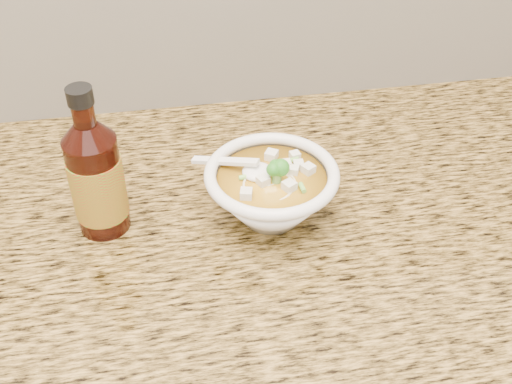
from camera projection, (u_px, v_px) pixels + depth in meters
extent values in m
cube|color=olive|center=(119.00, 254.00, 0.82)|extent=(4.00, 0.68, 0.04)
cylinder|color=white|center=(271.00, 214.00, 0.84)|extent=(0.07, 0.07, 0.01)
torus|color=white|center=(272.00, 174.00, 0.80)|extent=(0.17, 0.17, 0.02)
torus|color=beige|center=(264.00, 178.00, 0.80)|extent=(0.10, 0.10, 0.00)
torus|color=beige|center=(261.00, 178.00, 0.80)|extent=(0.06, 0.06, 0.00)
torus|color=beige|center=(278.00, 186.00, 0.79)|extent=(0.12, 0.12, 0.00)
torus|color=beige|center=(283.00, 187.00, 0.79)|extent=(0.08, 0.08, 0.00)
torus|color=beige|center=(267.00, 181.00, 0.80)|extent=(0.07, 0.07, 0.00)
torus|color=beige|center=(262.00, 187.00, 0.80)|extent=(0.06, 0.06, 0.00)
cube|color=silver|center=(265.00, 196.00, 0.77)|extent=(0.02, 0.02, 0.01)
cube|color=silver|center=(241.00, 186.00, 0.78)|extent=(0.02, 0.02, 0.01)
cube|color=silver|center=(278.00, 154.00, 0.83)|extent=(0.01, 0.01, 0.01)
cube|color=silver|center=(284.00, 175.00, 0.80)|extent=(0.02, 0.02, 0.01)
cube|color=silver|center=(298.00, 163.00, 0.82)|extent=(0.02, 0.02, 0.01)
cube|color=silver|center=(262.00, 170.00, 0.81)|extent=(0.02, 0.02, 0.01)
cube|color=silver|center=(312.00, 178.00, 0.79)|extent=(0.02, 0.02, 0.01)
cube|color=silver|center=(275.00, 162.00, 0.82)|extent=(0.02, 0.02, 0.01)
cube|color=silver|center=(300.00, 191.00, 0.77)|extent=(0.02, 0.02, 0.01)
cube|color=silver|center=(284.00, 163.00, 0.82)|extent=(0.02, 0.02, 0.01)
ellipsoid|color=#196014|center=(277.00, 171.00, 0.78)|extent=(0.03, 0.03, 0.03)
cylinder|color=#7BC64C|center=(303.00, 166.00, 0.81)|extent=(0.01, 0.02, 0.01)
cylinder|color=#7BC64C|center=(231.00, 185.00, 0.78)|extent=(0.01, 0.02, 0.01)
cylinder|color=#7BC64C|center=(272.00, 195.00, 0.77)|extent=(0.01, 0.02, 0.01)
cylinder|color=#7BC64C|center=(309.00, 168.00, 0.81)|extent=(0.01, 0.02, 0.01)
ellipsoid|color=white|center=(257.00, 172.00, 0.80)|extent=(0.04, 0.04, 0.01)
cube|color=white|center=(225.00, 161.00, 0.81)|extent=(0.08, 0.06, 0.02)
cylinder|color=#370E07|center=(98.00, 185.00, 0.79)|extent=(0.07, 0.07, 0.13)
cylinder|color=#370E07|center=(83.00, 114.00, 0.72)|extent=(0.03, 0.03, 0.03)
cylinder|color=black|center=(80.00, 96.00, 0.70)|extent=(0.03, 0.03, 0.02)
cylinder|color=red|center=(98.00, 186.00, 0.79)|extent=(0.08, 0.08, 0.08)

